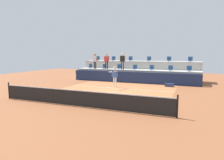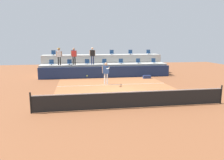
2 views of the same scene
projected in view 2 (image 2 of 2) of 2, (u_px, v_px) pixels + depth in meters
The scene contains 26 objects.
ground_plane at pixel (118, 91), 15.33m from camera, with size 40.00×40.00×0.00m, color brown.
court_inner_paint at pixel (116, 88), 16.30m from camera, with size 9.00×10.00×0.01m, color #A36038.
court_service_line at pixel (113, 85), 17.66m from camera, with size 9.00×0.06×0.00m, color silver.
tennis_net at pixel (133, 99), 11.36m from camera, with size 10.48×0.08×1.07m.
sponsor_backboard at pixel (106, 72), 21.06m from camera, with size 13.00×0.16×1.10m, color navy.
seating_tier_lower at pixel (105, 70), 22.31m from camera, with size 13.00×1.80×1.25m, color #ADAAA3.
seating_tier_upper at pixel (103, 64), 23.98m from camera, with size 13.00×1.80×2.10m, color #ADAAA3.
stadium_chair_lower_far_left at pixel (51, 63), 21.22m from camera, with size 0.44×0.40×0.52m.
stadium_chair_lower_left at pixel (69, 62), 21.51m from camera, with size 0.44×0.40×0.52m.
stadium_chair_lower_mid_left at pixel (87, 62), 21.80m from camera, with size 0.44×0.40×0.52m.
stadium_chair_lower_center at pixel (104, 62), 22.09m from camera, with size 0.44×0.40×0.52m.
stadium_chair_lower_mid_right at pixel (121, 62), 22.38m from camera, with size 0.44×0.40×0.52m.
stadium_chair_lower_right at pixel (138, 61), 22.68m from camera, with size 0.44×0.40×0.52m.
stadium_chair_lower_far_right at pixel (154, 61), 22.97m from camera, with size 0.44×0.40×0.52m.
stadium_chair_upper_far_left at pixel (53, 53), 22.83m from camera, with size 0.44×0.40×0.52m.
stadium_chair_upper_left at pixel (73, 53), 23.17m from camera, with size 0.44×0.40×0.52m.
stadium_chair_upper_mid_left at pixel (93, 53), 23.51m from camera, with size 0.44×0.40×0.52m.
stadium_chair_upper_mid_right at pixel (112, 53), 23.86m from camera, with size 0.44×0.40×0.52m.
stadium_chair_upper_right at pixel (131, 52), 24.22m from camera, with size 0.44×0.40×0.52m.
stadium_chair_upper_far_right at pixel (149, 52), 24.57m from camera, with size 0.44×0.40×0.52m.
tennis_player at pixel (106, 71), 17.66m from camera, with size 0.61×1.33×1.83m.
spectator_with_hat at pixel (59, 55), 20.84m from camera, with size 0.58×0.42×1.68m.
spectator_in_grey at pixel (74, 55), 21.07m from camera, with size 0.59×0.27×1.67m.
spectator_in_white at pixel (92, 54), 21.37m from camera, with size 0.60×0.28×1.72m.
tennis_ball at pixel (87, 76), 14.05m from camera, with size 0.07×0.07×0.07m.
equipment_bag at pixel (147, 77), 20.71m from camera, with size 0.76×0.28×0.30m, color navy.
Camera 2 is at (-2.94, -14.67, 3.50)m, focal length 34.26 mm.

